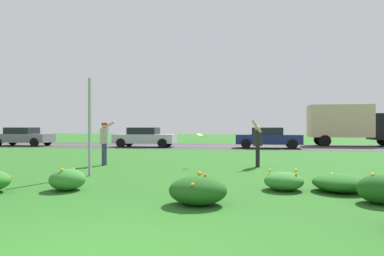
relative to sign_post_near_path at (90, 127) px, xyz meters
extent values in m
plane|color=#26601E|center=(3.05, 5.31, -1.49)|extent=(120.00, 120.00, 0.00)
cube|color=#38383A|center=(3.05, 17.36, -1.48)|extent=(120.00, 8.67, 0.01)
cube|color=yellow|center=(3.05, 17.36, -1.48)|extent=(120.00, 0.16, 0.00)
ellipsoid|color=#337F2D|center=(5.61, -1.55, -1.28)|extent=(0.92, 0.99, 0.42)
sphere|color=yellow|center=(5.91, -1.34, -1.05)|extent=(0.09, 0.09, 0.09)
sphere|color=yellow|center=(5.88, -1.71, -1.08)|extent=(0.06, 0.06, 0.06)
sphere|color=yellow|center=(5.31, -1.55, -1.24)|extent=(0.09, 0.09, 0.09)
sphere|color=yellow|center=(5.29, -1.44, -1.05)|extent=(0.08, 0.08, 0.08)
sphere|color=yellow|center=(5.47, -1.29, -1.13)|extent=(0.05, 0.05, 0.05)
ellipsoid|color=#337F2D|center=(0.58, -2.41, -1.24)|extent=(0.83, 0.86, 0.50)
sphere|color=gold|center=(0.55, -2.61, -0.99)|extent=(0.07, 0.07, 0.07)
sphere|color=gold|center=(0.78, -2.31, -1.10)|extent=(0.08, 0.08, 0.08)
sphere|color=gold|center=(0.32, -2.66, -1.20)|extent=(0.08, 0.08, 0.08)
sphere|color=gold|center=(0.66, -2.28, -1.01)|extent=(0.07, 0.07, 0.07)
ellipsoid|color=#1E5619|center=(3.84, -3.46, -1.22)|extent=(1.12, 1.00, 0.54)
sphere|color=orange|center=(4.17, -3.32, -1.15)|extent=(0.08, 0.08, 0.08)
sphere|color=orange|center=(3.98, -3.42, -0.92)|extent=(0.06, 0.06, 0.06)
sphere|color=orange|center=(3.80, -3.86, -1.04)|extent=(0.07, 0.07, 0.07)
sphere|color=orange|center=(3.80, -3.00, -0.96)|extent=(0.09, 0.09, 0.09)
sphere|color=orange|center=(3.85, -3.25, -1.09)|extent=(0.06, 0.06, 0.06)
sphere|color=orange|center=(3.63, -3.24, -1.17)|extent=(0.08, 0.08, 0.08)
ellipsoid|color=#23661E|center=(6.86, -1.56, -1.28)|extent=(1.22, 1.26, 0.41)
sphere|color=yellow|center=(6.77, -1.15, -1.14)|extent=(0.08, 0.08, 0.08)
sphere|color=yellow|center=(6.70, -1.56, -1.14)|extent=(0.09, 0.09, 0.09)
sphere|color=yellow|center=(6.93, -1.34, -1.19)|extent=(0.08, 0.08, 0.08)
sphere|color=yellow|center=(7.01, -1.86, -1.24)|extent=(0.05, 0.05, 0.05)
sphere|color=orange|center=(-0.97, -2.67, -1.10)|extent=(0.08, 0.08, 0.08)
sphere|color=orange|center=(-0.72, -2.62, -1.18)|extent=(0.07, 0.07, 0.07)
ellipsoid|color=#1E5619|center=(7.31, -2.78, -1.21)|extent=(0.81, 0.84, 0.56)
sphere|color=yellow|center=(7.19, -2.79, -0.93)|extent=(0.08, 0.08, 0.08)
cube|color=#93969B|center=(0.00, 0.00, 0.00)|extent=(0.07, 0.10, 2.98)
cylinder|color=#B2B2B7|center=(-0.79, 2.93, -0.34)|extent=(0.34, 0.34, 0.60)
sphere|color=tan|center=(-0.79, 2.93, 0.06)|extent=(0.21, 0.21, 0.21)
cylinder|color=navy|center=(-0.80, 3.02, -1.06)|extent=(0.14, 0.14, 0.85)
cylinder|color=navy|center=(-0.78, 2.85, -1.06)|extent=(0.14, 0.14, 0.85)
cylinder|color=tan|center=(-0.71, 3.13, 0.06)|extent=(0.54, 0.13, 0.36)
cylinder|color=tan|center=(-0.76, 2.74, -0.36)|extent=(0.12, 0.10, 0.57)
cylinder|color=red|center=(-0.79, 2.93, 0.12)|extent=(0.22, 0.22, 0.07)
cylinder|color=red|center=(-0.70, 2.94, 0.09)|extent=(0.15, 0.15, 0.02)
cylinder|color=#232328|center=(5.09, 3.32, -0.43)|extent=(0.34, 0.34, 0.55)
sphere|color=tan|center=(5.09, 3.32, -0.05)|extent=(0.21, 0.21, 0.21)
cylinder|color=black|center=(5.09, 3.24, -1.10)|extent=(0.14, 0.14, 0.78)
cylinder|color=black|center=(5.08, 3.41, -1.10)|extent=(0.14, 0.14, 0.78)
cylinder|color=tan|center=(5.04, 3.12, 0.03)|extent=(0.37, 0.11, 0.48)
cylinder|color=tan|center=(5.06, 3.52, -0.45)|extent=(0.12, 0.10, 0.52)
cylinder|color=#8CD133|center=(2.92, 3.22, -0.30)|extent=(0.25, 0.23, 0.14)
torus|color=#8CD133|center=(2.92, 3.22, -0.31)|extent=(0.25, 0.23, 0.14)
cube|color=slate|center=(-12.90, 15.41, -0.87)|extent=(4.50, 1.82, 0.66)
cube|color=black|center=(-13.00, 15.41, -0.30)|extent=(2.10, 1.64, 0.52)
cylinder|color=black|center=(-11.35, 16.30, -1.16)|extent=(0.66, 0.22, 0.66)
cylinder|color=black|center=(-11.35, 14.52, -1.16)|extent=(0.66, 0.22, 0.66)
cylinder|color=black|center=(-14.45, 16.30, -1.16)|extent=(0.66, 0.22, 0.66)
cube|color=#B7BABF|center=(-2.94, 15.41, -0.87)|extent=(4.50, 1.82, 0.66)
cube|color=black|center=(-3.04, 15.41, -0.30)|extent=(2.10, 1.64, 0.52)
cylinder|color=black|center=(-1.39, 16.30, -1.16)|extent=(0.66, 0.22, 0.66)
cylinder|color=black|center=(-1.39, 14.52, -1.16)|extent=(0.66, 0.22, 0.66)
cylinder|color=black|center=(-4.49, 16.30, -1.16)|extent=(0.66, 0.22, 0.66)
cylinder|color=black|center=(-4.49, 14.52, -1.16)|extent=(0.66, 0.22, 0.66)
cube|color=navy|center=(6.05, 15.41, -0.87)|extent=(4.50, 1.82, 0.66)
cube|color=black|center=(5.95, 15.41, -0.30)|extent=(2.10, 1.64, 0.52)
cylinder|color=black|center=(7.60, 16.30, -1.16)|extent=(0.66, 0.22, 0.66)
cylinder|color=black|center=(7.60, 14.52, -1.16)|extent=(0.66, 0.22, 0.66)
cylinder|color=black|center=(4.50, 16.30, -1.16)|extent=(0.66, 0.22, 0.66)
cylinder|color=black|center=(4.50, 14.52, -1.16)|extent=(0.66, 0.22, 0.66)
cube|color=#CCBC8C|center=(11.67, 19.31, 0.46)|extent=(4.60, 2.30, 2.50)
cylinder|color=black|center=(15.22, 20.41, -1.05)|extent=(0.88, 0.26, 0.88)
cylinder|color=black|center=(10.38, 20.41, -1.05)|extent=(0.88, 0.26, 0.88)
cylinder|color=black|center=(10.38, 18.21, -1.05)|extent=(0.88, 0.26, 0.88)
camera|label=1|loc=(4.85, -10.24, 0.00)|focal=33.51mm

